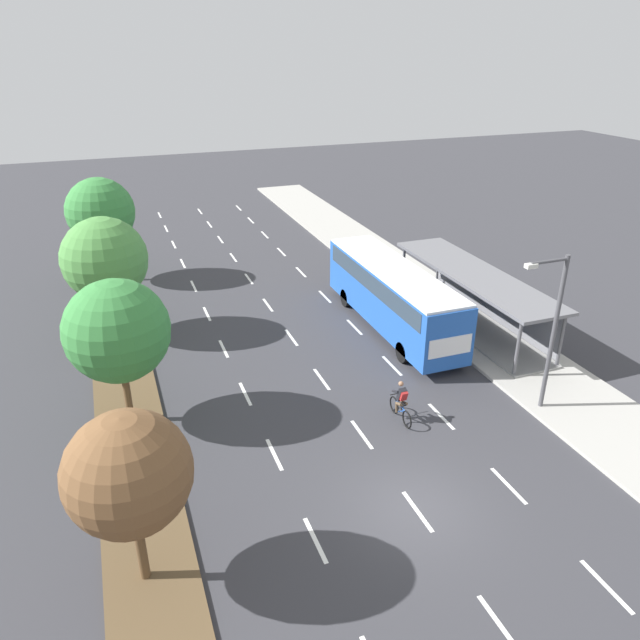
{
  "coord_description": "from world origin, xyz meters",
  "views": [
    {
      "loc": [
        -8.06,
        -12.83,
        13.72
      ],
      "look_at": [
        1.21,
        12.13,
        1.2
      ],
      "focal_mm": 33.44,
      "sensor_mm": 36.0,
      "label": 1
    }
  ],
  "objects_px": {
    "cyclist": "(401,403)",
    "median_tree_third": "(105,259)",
    "bus": "(392,291)",
    "streetlight": "(552,324)",
    "median_tree_nearest": "(128,474)",
    "median_tree_second": "(117,331)",
    "median_tree_fourth": "(100,212)",
    "bus_shelter": "(477,293)"
  },
  "relations": [
    {
      "from": "bus",
      "to": "median_tree_nearest",
      "type": "xyz_separation_m",
      "value": [
        -13.7,
        -12.16,
        1.66
      ]
    },
    {
      "from": "bus_shelter",
      "to": "cyclist",
      "type": "relative_size",
      "value": 6.38
    },
    {
      "from": "median_tree_second",
      "to": "streetlight",
      "type": "relative_size",
      "value": 0.89
    },
    {
      "from": "bus",
      "to": "median_tree_fourth",
      "type": "distance_m",
      "value": 18.42
    },
    {
      "from": "cyclist",
      "to": "median_tree_second",
      "type": "height_order",
      "value": "median_tree_second"
    },
    {
      "from": "median_tree_nearest",
      "to": "median_tree_second",
      "type": "height_order",
      "value": "median_tree_second"
    },
    {
      "from": "median_tree_second",
      "to": "streetlight",
      "type": "distance_m",
      "value": 16.43
    },
    {
      "from": "median_tree_second",
      "to": "median_tree_nearest",
      "type": "bearing_deg",
      "value": -91.55
    },
    {
      "from": "median_tree_nearest",
      "to": "median_tree_second",
      "type": "distance_m",
      "value": 8.18
    },
    {
      "from": "median_tree_nearest",
      "to": "bus",
      "type": "bearing_deg",
      "value": 41.6
    },
    {
      "from": "median_tree_fourth",
      "to": "streetlight",
      "type": "relative_size",
      "value": 0.97
    },
    {
      "from": "median_tree_fourth",
      "to": "streetlight",
      "type": "bearing_deg",
      "value": -53.78
    },
    {
      "from": "cyclist",
      "to": "bus",
      "type": "bearing_deg",
      "value": 66.09
    },
    {
      "from": "median_tree_third",
      "to": "bus_shelter",
      "type": "bearing_deg",
      "value": -16.86
    },
    {
      "from": "median_tree_third",
      "to": "median_tree_fourth",
      "type": "height_order",
      "value": "median_tree_fourth"
    },
    {
      "from": "bus",
      "to": "median_tree_third",
      "type": "xyz_separation_m",
      "value": [
        -13.59,
        4.18,
        2.02
      ]
    },
    {
      "from": "cyclist",
      "to": "median_tree_nearest",
      "type": "xyz_separation_m",
      "value": [
        -10.28,
        -4.46,
        2.93
      ]
    },
    {
      "from": "bus",
      "to": "cyclist",
      "type": "relative_size",
      "value": 6.2
    },
    {
      "from": "median_tree_nearest",
      "to": "median_tree_fourth",
      "type": "distance_m",
      "value": 24.53
    },
    {
      "from": "bus",
      "to": "cyclist",
      "type": "distance_m",
      "value": 8.52
    },
    {
      "from": "bus",
      "to": "median_tree_third",
      "type": "height_order",
      "value": "median_tree_third"
    },
    {
      "from": "streetlight",
      "to": "median_tree_nearest",
      "type": "bearing_deg",
      "value": -168.7
    },
    {
      "from": "bus_shelter",
      "to": "streetlight",
      "type": "xyz_separation_m",
      "value": [
        -2.11,
        -7.76,
        2.02
      ]
    },
    {
      "from": "bus",
      "to": "bus_shelter",
      "type": "bearing_deg",
      "value": -16.09
    },
    {
      "from": "median_tree_second",
      "to": "median_tree_fourth",
      "type": "bearing_deg",
      "value": 89.96
    },
    {
      "from": "cyclist",
      "to": "median_tree_third",
      "type": "height_order",
      "value": "median_tree_third"
    },
    {
      "from": "bus_shelter",
      "to": "bus",
      "type": "height_order",
      "value": "bus"
    },
    {
      "from": "median_tree_second",
      "to": "median_tree_fourth",
      "type": "height_order",
      "value": "median_tree_fourth"
    },
    {
      "from": "median_tree_third",
      "to": "cyclist",
      "type": "bearing_deg",
      "value": -49.44
    },
    {
      "from": "bus_shelter",
      "to": "median_tree_nearest",
      "type": "bearing_deg",
      "value": -148.7
    },
    {
      "from": "streetlight",
      "to": "median_tree_fourth",
      "type": "bearing_deg",
      "value": 126.22
    },
    {
      "from": "streetlight",
      "to": "bus",
      "type": "bearing_deg",
      "value": 103.56
    },
    {
      "from": "median_tree_second",
      "to": "streetlight",
      "type": "height_order",
      "value": "streetlight"
    },
    {
      "from": "median_tree_nearest",
      "to": "median_tree_fourth",
      "type": "height_order",
      "value": "median_tree_fourth"
    },
    {
      "from": "cyclist",
      "to": "median_tree_nearest",
      "type": "bearing_deg",
      "value": -156.55
    },
    {
      "from": "bus_shelter",
      "to": "median_tree_nearest",
      "type": "relative_size",
      "value": 2.2
    },
    {
      "from": "median_tree_third",
      "to": "bus",
      "type": "bearing_deg",
      "value": -17.1
    },
    {
      "from": "median_tree_fourth",
      "to": "streetlight",
      "type": "distance_m",
      "value": 26.46
    },
    {
      "from": "bus_shelter",
      "to": "streetlight",
      "type": "bearing_deg",
      "value": -105.22
    },
    {
      "from": "median_tree_second",
      "to": "median_tree_third",
      "type": "height_order",
      "value": "median_tree_third"
    },
    {
      "from": "median_tree_fourth",
      "to": "bus",
      "type": "bearing_deg",
      "value": -42.53
    },
    {
      "from": "median_tree_second",
      "to": "streetlight",
      "type": "xyz_separation_m",
      "value": [
        15.65,
        -5.0,
        -0.07
      ]
    }
  ]
}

